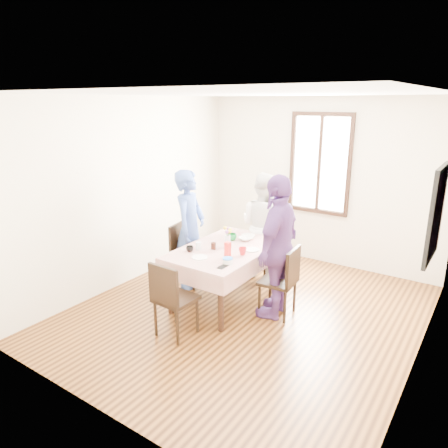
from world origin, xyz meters
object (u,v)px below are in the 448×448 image
at_px(person_far, 263,226).
at_px(person_left, 189,229).
at_px(chair_far, 263,247).
at_px(chair_left, 189,255).
at_px(person_right, 278,247).
at_px(dining_table, 226,275).
at_px(chair_right, 278,281).
at_px(chair_near, 176,298).

bearing_deg(person_far, person_left, 58.71).
bearing_deg(chair_far, person_left, 60.53).
bearing_deg(chair_left, person_right, 77.21).
height_order(dining_table, person_right, person_right).
xyz_separation_m(chair_left, person_right, (1.48, -0.09, 0.45)).
bearing_deg(person_right, chair_right, 84.25).
bearing_deg(chair_near, chair_far, 92.12).
distance_m(dining_table, person_right, 0.90).
bearing_deg(chair_right, chair_left, 81.60).
bearing_deg(person_right, person_left, -99.44).
xyz_separation_m(person_far, person_right, (0.73, -0.97, 0.09)).
bearing_deg(person_left, dining_table, -115.61).
xyz_separation_m(dining_table, chair_far, (0.00, 1.03, 0.08)).
bearing_deg(chair_left, chair_far, 130.82).
bearing_deg(dining_table, chair_left, 169.35).
distance_m(dining_table, chair_right, 0.76).
bearing_deg(chair_left, person_far, 130.22).
relative_size(chair_left, person_right, 0.50).
distance_m(chair_far, person_right, 1.31).
height_order(chair_right, person_right, person_right).
bearing_deg(chair_right, dining_table, 88.77).
height_order(person_left, person_right, person_right).
bearing_deg(dining_table, chair_far, 90.00).
height_order(chair_far, person_right, person_right).
bearing_deg(chair_near, dining_table, 92.12).
height_order(chair_right, chair_far, same).
distance_m(dining_table, chair_near, 1.04).
bearing_deg(dining_table, person_left, 169.07).
xyz_separation_m(person_left, person_right, (1.46, -0.09, 0.05)).
height_order(chair_far, person_far, person_far).
bearing_deg(person_right, chair_left, -99.39).
bearing_deg(person_far, chair_right, 136.33).
bearing_deg(person_far, chair_near, 98.57).
xyz_separation_m(chair_left, person_left, (0.02, 0.00, 0.40)).
bearing_deg(chair_right, person_right, 85.18).
distance_m(chair_near, person_right, 1.38).
bearing_deg(person_far, dining_table, 98.57).
xyz_separation_m(dining_table, person_far, (-0.00, 1.02, 0.43)).
height_order(person_left, person_far, person_left).
bearing_deg(chair_far, dining_table, 99.79).
distance_m(chair_left, person_right, 1.55).
xyz_separation_m(chair_far, person_left, (-0.73, -0.89, 0.40)).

